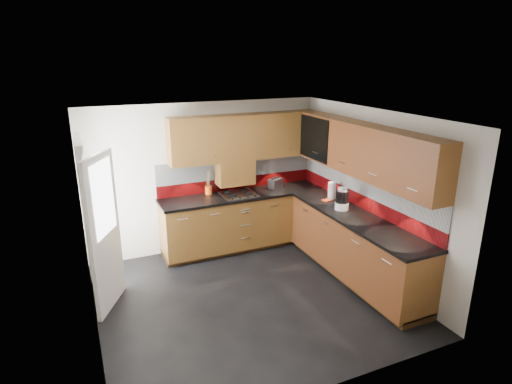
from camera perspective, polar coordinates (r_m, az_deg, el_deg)
name	(u,v)px	position (r m, az deg, el deg)	size (l,w,h in m)	color
room	(248,190)	(5.24, -1.04, 0.22)	(4.00, 3.80, 2.64)	black
base_cabinets	(294,235)	(6.66, 5.12, -5.67)	(2.70, 3.20, 0.95)	brown
countertop	(295,206)	(6.47, 5.19, -1.81)	(2.72, 3.22, 0.04)	black
backsplash	(301,182)	(6.67, 6.01, 1.39)	(2.70, 3.20, 0.54)	maroon
upper_cabinets	(304,144)	(6.37, 6.48, 6.43)	(2.50, 3.20, 0.72)	brown
extractor_hood	(235,172)	(6.92, -2.85, 2.69)	(0.60, 0.33, 0.40)	brown
glass_cabinet	(322,136)	(6.85, 8.79, 7.36)	(0.32, 0.80, 0.66)	black
back_door	(94,227)	(5.74, -20.73, -4.34)	(0.42, 1.19, 2.04)	white
gas_hob	(239,194)	(6.87, -2.30, -0.26)	(0.55, 0.49, 0.04)	silver
utensil_pot	(208,189)	(6.92, -6.36, 0.44)	(0.11, 0.11, 0.39)	#ED5B16
toaster	(276,183)	(7.20, 2.63, 1.18)	(0.28, 0.23, 0.17)	silver
food_processor	(342,200)	(6.30, 11.39, -1.00)	(0.20, 0.20, 0.33)	white
paper_towel	(332,190)	(6.77, 10.09, 0.20)	(0.12, 0.12, 0.26)	white
orange_cloth	(327,200)	(6.67, 9.39, -1.11)	(0.13, 0.11, 0.01)	red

